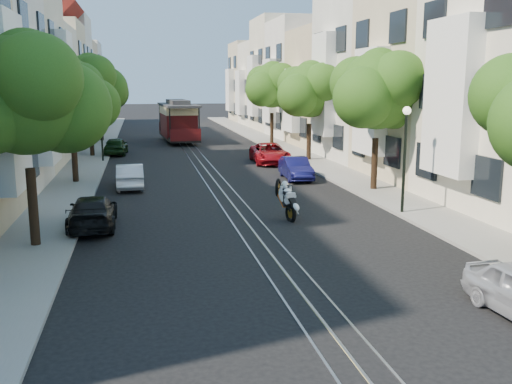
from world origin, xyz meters
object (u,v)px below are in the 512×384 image
tree_w_c (90,84)px  parked_car_e_mid (296,168)px  parked_car_w_mid (130,176)px  tree_e_c (311,92)px  cable_car (178,119)px  lamp_east (405,144)px  parked_car_w_far (116,146)px  sportbike_rider (286,197)px  tree_e_d (273,86)px  parked_car_w_near (93,212)px  tree_w_d (100,89)px  tree_w_b (72,98)px  tree_w_a (27,98)px  tree_e_b (379,92)px  lamp_west (101,119)px  parked_car_e_far (270,153)px

tree_w_c → parked_car_e_mid: size_ratio=1.94×
tree_w_c → parked_car_w_mid: tree_w_c is taller
tree_e_c → cable_car: (-7.76, 14.49, -2.61)m
lamp_east → parked_car_w_far: lamp_east is taller
sportbike_rider → parked_car_w_mid: size_ratio=0.52×
tree_e_d → parked_car_w_near: tree_e_d is taller
cable_car → parked_car_w_far: size_ratio=2.37×
tree_w_d → cable_car: (6.64, -1.51, -2.61)m
tree_e_c → tree_w_b: bearing=-157.4°
tree_e_c → tree_w_b: tree_e_c is taller
tree_e_c → tree_w_a: tree_w_a is taller
tree_e_b → parked_car_e_mid: tree_e_b is taller
tree_w_c → sportbike_rider: bearing=-67.1°
tree_w_d → lamp_west: (0.84, -13.98, -1.75)m
tree_e_d → tree_e_b: bearing=-90.0°
sportbike_rider → parked_car_w_mid: bearing=115.8°
tree_w_b → lamp_east: bearing=-36.6°
tree_e_b → lamp_west: 18.90m
cable_car → tree_w_a: bearing=-105.4°
tree_w_b → cable_car: (6.64, 20.49, -2.40)m
tree_e_c → parked_car_w_far: tree_e_c is taller
tree_w_b → parked_car_e_mid: size_ratio=1.72×
tree_w_c → parked_car_e_mid: (11.54, -11.93, -4.47)m
tree_w_a → parked_car_w_far: size_ratio=1.77×
lamp_east → sportbike_rider: lamp_east is taller
parked_car_e_far → sportbike_rider: bearing=-97.8°
tree_w_a → cable_car: size_ratio=0.75×
tree_e_c → sportbike_rider: tree_e_c is taller
tree_w_d → tree_e_d: bearing=-19.1°
tree_w_c → parked_car_e_far: (11.54, -5.53, -4.41)m
tree_e_d → tree_w_a: tree_e_d is taller
parked_car_e_far → parked_car_w_far: size_ratio=1.25×
sportbike_rider → cable_car: cable_car is taller
parked_car_w_near → parked_car_w_mid: (1.20, 7.89, 0.02)m
tree_e_b → parked_car_w_near: bearing=-159.9°
tree_w_a → tree_e_c: bearing=51.3°
tree_e_d → parked_car_e_mid: size_ratio=1.88×
tree_w_d → lamp_west: 14.11m
tree_w_c → parked_car_e_far: 13.53m
lamp_east → parked_car_w_near: 12.12m
tree_w_c → lamp_east: size_ratio=1.71×
tree_e_b → sportbike_rider: size_ratio=3.50×
tree_e_d → sportbike_rider: bearing=-102.0°
tree_w_a → cable_car: tree_w_a is taller
cable_car → parked_car_e_mid: (4.90, -21.42, -1.39)m
sportbike_rider → parked_car_w_near: bearing=168.6°
tree_w_a → parked_car_e_mid: size_ratio=1.83×
lamp_west → parked_car_e_mid: bearing=-39.9°
lamp_west → parked_car_w_near: (0.70, -17.72, -2.26)m
tree_w_a → sportbike_rider: (8.73, 2.30, -3.90)m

